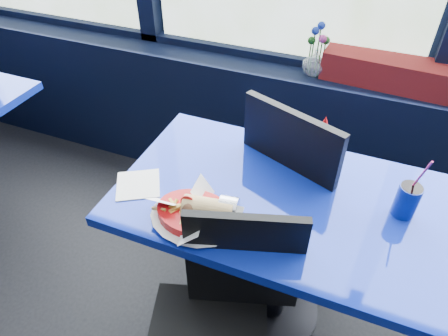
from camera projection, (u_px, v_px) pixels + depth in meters
window_sill at (270, 130)px, 2.34m from camera, size 5.00×0.26×0.80m
near_table at (281, 231)px, 1.54m from camera, size 1.20×0.70×0.75m
chair_near_front at (222, 313)px, 1.34m from camera, size 0.50×0.51×0.89m
chair_near_back at (280, 177)px, 1.77m from camera, size 0.58×0.58×0.99m
planter_box at (397, 73)px, 1.88m from camera, size 0.70×0.22×0.14m
flower_vase at (315, 59)px, 1.97m from camera, size 0.13×0.14×0.26m
food_basket at (197, 213)px, 1.31m from camera, size 0.32×0.32×0.10m
ketchup_bottle at (321, 143)px, 1.50m from camera, size 0.06×0.06×0.21m
soda_cup at (407, 200)px, 1.32m from camera, size 0.08×0.08×0.26m
napkin at (138, 185)px, 1.46m from camera, size 0.21×0.21×0.00m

